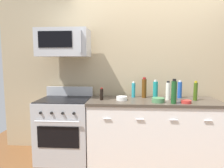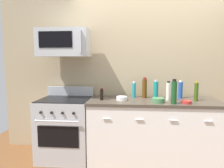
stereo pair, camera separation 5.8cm
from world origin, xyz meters
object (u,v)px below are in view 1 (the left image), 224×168
(bottle_wine_amber, at_px, (144,88))
(bowl_green_glaze, at_px, (158,100))
(range_oven, at_px, (65,128))
(microwave, at_px, (64,43))
(bottle_olive_oil, at_px, (195,91))
(bottle_soda_blue, at_px, (180,90))
(bowl_red_small, at_px, (186,102))
(bottle_wine_green, at_px, (174,92))
(bottle_vinegar_white, at_px, (168,91))
(bottle_sparkling_teal, at_px, (155,90))
(bottle_dish_soap, at_px, (133,90))
(bottle_soy_sauce_dark, at_px, (102,94))
(bowl_white_ceramic, at_px, (122,98))

(bottle_wine_amber, bearing_deg, bowl_green_glaze, -64.67)
(range_oven, relative_size, bottle_wine_amber, 3.38)
(microwave, distance_m, bottle_olive_oil, 2.04)
(bottle_soda_blue, distance_m, bowl_red_small, 0.40)
(bottle_wine_green, bearing_deg, range_oven, 171.80)
(bottle_vinegar_white, bearing_deg, range_oven, -179.16)
(bowl_green_glaze, bearing_deg, bottle_wine_amber, 115.33)
(bottle_wine_green, distance_m, bottle_sparkling_teal, 0.40)
(bottle_wine_green, bearing_deg, bowl_red_small, 10.80)
(microwave, height_order, bottle_soda_blue, microwave)
(bottle_soda_blue, xyz_separation_m, bottle_wine_amber, (-0.54, -0.01, 0.02))
(bottle_vinegar_white, relative_size, bowl_green_glaze, 1.59)
(microwave, height_order, bottle_vinegar_white, microwave)
(range_oven, height_order, bowl_green_glaze, range_oven)
(bowl_red_small, bearing_deg, bottle_dish_soap, 149.70)
(bowl_green_glaze, bearing_deg, bottle_dish_soap, 131.47)
(range_oven, bearing_deg, bottle_olive_oil, 0.29)
(bottle_soy_sauce_dark, height_order, bowl_red_small, bottle_soy_sauce_dark)
(bottle_dish_soap, relative_size, bowl_red_small, 1.81)
(range_oven, xyz_separation_m, bottle_wine_green, (1.56, -0.22, 0.61))
(bottle_wine_amber, bearing_deg, bottle_soda_blue, 1.20)
(range_oven, distance_m, bowl_white_ceramic, 0.99)
(bottle_soy_sauce_dark, relative_size, bottle_soda_blue, 0.66)
(bottle_dish_soap, bearing_deg, range_oven, -168.54)
(bottle_sparkling_teal, height_order, bowl_red_small, bottle_sparkling_teal)
(bowl_red_small, bearing_deg, bottle_wine_green, -169.20)
(bowl_red_small, bearing_deg, bottle_soda_blue, 87.22)
(microwave, bearing_deg, bottle_wine_green, -9.81)
(microwave, bearing_deg, bowl_red_small, -7.77)
(bottle_soy_sauce_dark, height_order, bottle_dish_soap, bottle_dish_soap)
(bottle_vinegar_white, height_order, bottle_olive_oil, bottle_olive_oil)
(range_oven, xyz_separation_m, bowl_red_small, (1.73, -0.19, 0.47))
(bottle_wine_green, xyz_separation_m, bowl_green_glaze, (-0.19, 0.07, -0.12))
(bottle_sparkling_teal, height_order, bowl_white_ceramic, bottle_sparkling_teal)
(bottle_dish_soap, distance_m, bottle_olive_oil, 0.90)
(bottle_dish_soap, xyz_separation_m, bowl_green_glaze, (0.32, -0.36, -0.08))
(bottle_olive_oil, bearing_deg, bottle_sparkling_teal, 167.39)
(range_oven, distance_m, bottle_wine_amber, 1.36)
(bottle_wine_amber, bearing_deg, bowl_white_ceramic, -147.37)
(bottle_dish_soap, bearing_deg, bottle_soda_blue, -1.32)
(microwave, relative_size, bottle_dish_soap, 3.01)
(bottle_sparkling_teal, bearing_deg, bottle_vinegar_white, -34.08)
(bowl_green_glaze, bearing_deg, microwave, 171.73)
(bottle_vinegar_white, relative_size, bottle_wine_amber, 0.88)
(bottle_vinegar_white, bearing_deg, bowl_white_ceramic, -174.94)
(bottle_soda_blue, height_order, bottle_dish_soap, bottle_soda_blue)
(bottle_olive_oil, bearing_deg, bottle_wine_amber, 166.33)
(range_oven, distance_m, bottle_wine_green, 1.69)
(bowl_red_small, bearing_deg, bottle_wine_amber, 144.52)
(microwave, distance_m, bottle_soy_sauce_dark, 0.94)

